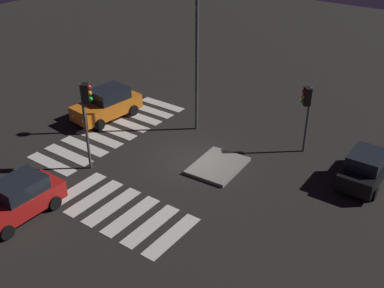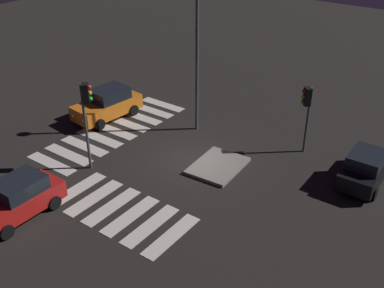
{
  "view_description": "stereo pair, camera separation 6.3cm",
  "coord_description": "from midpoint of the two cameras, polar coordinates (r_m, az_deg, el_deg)",
  "views": [
    {
      "loc": [
        17.12,
        12.39,
        12.88
      ],
      "look_at": [
        0.0,
        0.0,
        1.0
      ],
      "focal_mm": 43.77,
      "sensor_mm": 36.0,
      "label": 1
    },
    {
      "loc": [
        17.09,
        12.44,
        12.88
      ],
      "look_at": [
        0.0,
        0.0,
        1.0
      ],
      "focal_mm": 43.77,
      "sensor_mm": 36.0,
      "label": 2
    }
  ],
  "objects": [
    {
      "name": "crosswalk_side",
      "position": [
        21.37,
        -8.7,
        -8.09
      ],
      "size": [
        3.2,
        6.45,
        0.02
      ],
      "color": "silver",
      "rests_on": "ground"
    },
    {
      "name": "car_red",
      "position": [
        21.76,
        -20.49,
        -6.31
      ],
      "size": [
        4.07,
        1.93,
        1.76
      ],
      "rotation": [
        0.0,
        0.0,
        0.0
      ],
      "color": "red",
      "rests_on": "ground"
    },
    {
      "name": "traffic_light_east",
      "position": [
        23.05,
        -12.85,
        4.56
      ],
      "size": [
        0.54,
        0.54,
        4.62
      ],
      "rotation": [
        0.0,
        0.0,
        2.34
      ],
      "color": "#47474C",
      "rests_on": "ground"
    },
    {
      "name": "crosswalk_near",
      "position": [
        28.08,
        -9.63,
        1.61
      ],
      "size": [
        9.9,
        3.2,
        0.02
      ],
      "color": "silver",
      "rests_on": "ground"
    },
    {
      "name": "traffic_island",
      "position": [
        24.15,
        3.09,
        -2.68
      ],
      "size": [
        3.18,
        2.46,
        0.18
      ],
      "color": "gray",
      "rests_on": "ground"
    },
    {
      "name": "street_lamp",
      "position": [
        25.75,
        0.53,
        13.75
      ],
      "size": [
        0.56,
        0.56,
        8.94
      ],
      "color": "#47474C",
      "rests_on": "ground"
    },
    {
      "name": "car_orange",
      "position": [
        29.35,
        -10.35,
        4.81
      ],
      "size": [
        4.48,
        2.4,
        1.89
      ],
      "rotation": [
        0.0,
        0.0,
        -0.11
      ],
      "color": "orange",
      "rests_on": "ground"
    },
    {
      "name": "traffic_light_west",
      "position": [
        24.98,
        13.72,
        4.76
      ],
      "size": [
        0.54,
        0.54,
        3.74
      ],
      "rotation": [
        0.0,
        0.0,
        -0.78
      ],
      "color": "#47474C",
      "rests_on": "ground"
    },
    {
      "name": "ground_plane",
      "position": [
        24.75,
        -0.07,
        -2.02
      ],
      "size": [
        80.0,
        80.0,
        0.0
      ],
      "primitive_type": "plane",
      "color": "black"
    },
    {
      "name": "car_black",
      "position": [
        24.1,
        20.37,
        -2.68
      ],
      "size": [
        3.97,
        1.91,
        1.71
      ],
      "rotation": [
        0.0,
        0.0,
        3.16
      ],
      "color": "black",
      "rests_on": "ground"
    }
  ]
}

